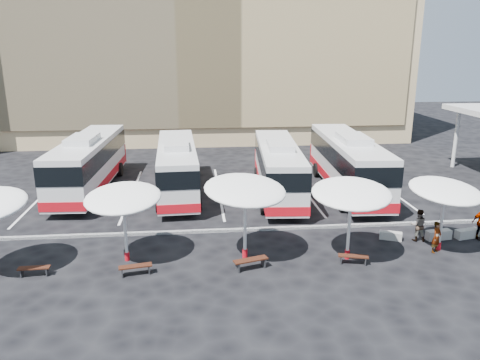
{
  "coord_description": "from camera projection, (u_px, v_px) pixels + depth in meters",
  "views": [
    {
      "loc": [
        -1.59,
        -23.27,
        9.7
      ],
      "look_at": [
        1.0,
        3.0,
        2.2
      ],
      "focal_mm": 35.0,
      "sensor_mm": 36.0,
      "label": 1
    }
  ],
  "objects": [
    {
      "name": "ground",
      "position": [
        227.0,
        235.0,
        25.07
      ],
      "size": [
        120.0,
        120.0,
        0.0
      ],
      "primitive_type": "plane",
      "color": "black",
      "rests_on": "ground"
    },
    {
      "name": "sandstone_building",
      "position": [
        206.0,
        20.0,
        52.13
      ],
      "size": [
        42.0,
        18.25,
        29.6
      ],
      "color": "tan",
      "rests_on": "ground"
    },
    {
      "name": "curb_divider",
      "position": [
        226.0,
        230.0,
        25.53
      ],
      "size": [
        34.0,
        0.25,
        0.15
      ],
      "primitive_type": "cube",
      "color": "black",
      "rests_on": "ground"
    },
    {
      "name": "bay_lines",
      "position": [
        219.0,
        191.0,
        32.73
      ],
      "size": [
        24.15,
        12.0,
        0.01
      ],
      "color": "white",
      "rests_on": "ground"
    },
    {
      "name": "bus_0",
      "position": [
        89.0,
        161.0,
        32.51
      ],
      "size": [
        3.41,
        12.82,
        4.03
      ],
      "rotation": [
        0.0,
        0.0,
        -0.05
      ],
      "color": "silver",
      "rests_on": "ground"
    },
    {
      "name": "bus_1",
      "position": [
        177.0,
        166.0,
        31.96
      ],
      "size": [
        3.13,
        11.94,
        3.76
      ],
      "rotation": [
        0.0,
        0.0,
        0.04
      ],
      "color": "silver",
      "rests_on": "ground"
    },
    {
      "name": "bus_2",
      "position": [
        278.0,
        167.0,
        31.58
      ],
      "size": [
        3.51,
        12.16,
        3.81
      ],
      "rotation": [
        0.0,
        0.0,
        -0.08
      ],
      "color": "silver",
      "rests_on": "ground"
    },
    {
      "name": "bus_3",
      "position": [
        348.0,
        161.0,
        32.3
      ],
      "size": [
        3.58,
        13.13,
        4.12
      ],
      "rotation": [
        0.0,
        0.0,
        -0.06
      ],
      "color": "silver",
      "rests_on": "ground"
    },
    {
      "name": "sunshade_1",
      "position": [
        123.0,
        198.0,
        21.26
      ],
      "size": [
        4.0,
        4.03,
        3.64
      ],
      "rotation": [
        0.0,
        0.0,
        -0.16
      ],
      "color": "silver",
      "rests_on": "ground"
    },
    {
      "name": "sunshade_2",
      "position": [
        245.0,
        190.0,
        21.47
      ],
      "size": [
        5.06,
        5.09,
        3.98
      ],
      "rotation": [
        0.0,
        0.0,
        0.43
      ],
      "color": "silver",
      "rests_on": "ground"
    },
    {
      "name": "sunshade_3",
      "position": [
        351.0,
        194.0,
        21.42
      ],
      "size": [
        4.23,
        4.27,
        3.82
      ],
      "rotation": [
        0.0,
        0.0,
        -0.17
      ],
      "color": "silver",
      "rests_on": "ground"
    },
    {
      "name": "sunshade_4",
      "position": [
        445.0,
        191.0,
        22.43
      ],
      "size": [
        4.43,
        4.45,
        3.6
      ],
      "rotation": [
        0.0,
        0.0,
        0.36
      ],
      "color": "silver",
      "rests_on": "ground"
    },
    {
      "name": "wood_bench_0",
      "position": [
        34.0,
        269.0,
        20.52
      ],
      "size": [
        1.36,
        0.4,
        0.41
      ],
      "rotation": [
        0.0,
        0.0,
        0.03
      ],
      "color": "black",
      "rests_on": "ground"
    },
    {
      "name": "wood_bench_1",
      "position": [
        135.0,
        268.0,
        20.61
      ],
      "size": [
        1.49,
        0.64,
        0.44
      ],
      "rotation": [
        0.0,
        0.0,
        0.18
      ],
      "color": "black",
      "rests_on": "ground"
    },
    {
      "name": "wood_bench_2",
      "position": [
        251.0,
        261.0,
        21.14
      ],
      "size": [
        1.65,
        0.87,
        0.49
      ],
      "rotation": [
        0.0,
        0.0,
        0.3
      ],
      "color": "black",
      "rests_on": "ground"
    },
    {
      "name": "wood_bench_3",
      "position": [
        353.0,
        257.0,
        21.66
      ],
      "size": [
        1.42,
        0.69,
        0.42
      ],
      "rotation": [
        0.0,
        0.0,
        -0.25
      ],
      "color": "black",
      "rests_on": "ground"
    },
    {
      "name": "conc_bench_0",
      "position": [
        391.0,
        236.0,
        24.45
      ],
      "size": [
        1.19,
        0.8,
        0.42
      ],
      "primitive_type": "cube",
      "rotation": [
        0.0,
        0.0,
        -0.41
      ],
      "color": "gray",
      "rests_on": "ground"
    },
    {
      "name": "conc_bench_1",
      "position": [
        438.0,
        235.0,
        24.47
      ],
      "size": [
        1.37,
        0.63,
        0.5
      ],
      "primitive_type": "cube",
      "rotation": [
        0.0,
        0.0,
        0.15
      ],
      "color": "gray",
      "rests_on": "ground"
    },
    {
      "name": "conc_bench_2",
      "position": [
        467.0,
        234.0,
        24.65
      ],
      "size": [
        1.34,
        0.67,
        0.48
      ],
      "primitive_type": "cube",
      "rotation": [
        0.0,
        0.0,
        0.2
      ],
      "color": "gray",
      "rests_on": "ground"
    },
    {
      "name": "passenger_0",
      "position": [
        437.0,
        237.0,
        22.78
      ],
      "size": [
        0.69,
        0.64,
        1.58
      ],
      "primitive_type": "imported",
      "rotation": [
        0.0,
        0.0,
        0.6
      ],
      "color": "black",
      "rests_on": "ground"
    },
    {
      "name": "passenger_1",
      "position": [
        418.0,
        225.0,
        24.13
      ],
      "size": [
        0.96,
        0.82,
        1.72
      ],
      "primitive_type": "imported",
      "rotation": [
        0.0,
        0.0,
        2.92
      ],
      "color": "black",
      "rests_on": "ground"
    }
  ]
}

